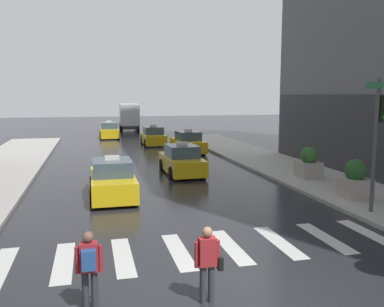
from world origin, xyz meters
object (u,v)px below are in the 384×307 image
object	(u,v)px
pedestrian_with_backpack	(89,265)
pedestrian_with_handbag	(208,260)
planter_near_corner	(355,180)
taxi_lead	(112,180)
box_truck	(129,116)
taxi_third	(188,143)
taxi_second	(182,161)
taxi_fourth	(153,137)
taxi_fifth	(109,131)
planter_mid_block	(309,163)
traffic_light_pole	(379,126)

from	to	relation	value
pedestrian_with_backpack	pedestrian_with_handbag	size ratio (longest dim) A/B	1.00
pedestrian_with_handbag	planter_near_corner	size ratio (longest dim) A/B	1.03
taxi_lead	box_truck	bearing A→B (deg)	83.45
box_truck	planter_near_corner	distance (m)	37.03
taxi_third	planter_near_corner	size ratio (longest dim) A/B	2.88
taxi_second	taxi_third	world-z (taller)	same
box_truck	taxi_fourth	bearing A→B (deg)	-87.32
taxi_fifth	box_truck	world-z (taller)	box_truck
taxi_second	taxi_fifth	bearing A→B (deg)	98.25
taxi_third	planter_mid_block	distance (m)	12.25
planter_mid_block	pedestrian_with_handbag	bearing A→B (deg)	-128.22
box_truck	pedestrian_with_handbag	bearing A→B (deg)	-93.18
planter_mid_block	traffic_light_pole	bearing A→B (deg)	-98.57
taxi_second	planter_mid_block	world-z (taller)	taxi_second
box_truck	pedestrian_with_handbag	xyz separation A→B (m)	(-2.39, -43.15, -0.92)
planter_near_corner	planter_mid_block	size ratio (longest dim) A/B	1.00
taxi_lead	taxi_fifth	xyz separation A→B (m)	(1.02, 25.21, 0.00)
pedestrian_with_backpack	box_truck	bearing A→B (deg)	83.61
taxi_third	taxi_fourth	bearing A→B (deg)	108.75
taxi_third	planter_mid_block	size ratio (longest dim) A/B	2.88
pedestrian_with_handbag	box_truck	bearing A→B (deg)	86.82
pedestrian_with_backpack	pedestrian_with_handbag	bearing A→B (deg)	-6.27
traffic_light_pole	taxi_second	xyz separation A→B (m)	(-5.04, 9.57, -2.53)
taxi_fourth	pedestrian_with_backpack	size ratio (longest dim) A/B	2.76
taxi_second	planter_near_corner	bearing A→B (deg)	-53.34
traffic_light_pole	pedestrian_with_handbag	distance (m)	9.24
traffic_light_pole	taxi_lead	size ratio (longest dim) A/B	1.06
traffic_light_pole	taxi_third	world-z (taller)	traffic_light_pole
traffic_light_pole	planter_near_corner	xyz separation A→B (m)	(0.61, 1.97, -2.38)
taxi_lead	planter_near_corner	bearing A→B (deg)	-18.14
box_truck	pedestrian_with_handbag	size ratio (longest dim) A/B	4.62
box_truck	planter_mid_block	xyz separation A→B (m)	(6.19, -32.25, -0.98)
pedestrian_with_backpack	taxi_fifth	bearing A→B (deg)	86.72
taxi_fifth	pedestrian_with_handbag	bearing A→B (deg)	-89.32
taxi_fourth	taxi_second	bearing A→B (deg)	-92.06
taxi_fourth	pedestrian_with_handbag	bearing A→B (deg)	-96.30
taxi_second	planter_near_corner	xyz separation A→B (m)	(5.66, -7.60, 0.15)
taxi_lead	taxi_third	size ratio (longest dim) A/B	0.99
traffic_light_pole	taxi_third	bearing A→B (deg)	98.50
taxi_fifth	planter_mid_block	bearing A→B (deg)	-69.51
taxi_lead	taxi_second	distance (m)	5.99
taxi_fifth	box_truck	xyz separation A→B (m)	(2.81, 8.16, 1.13)
traffic_light_pole	box_truck	bearing A→B (deg)	97.76
taxi_fifth	pedestrian_with_handbag	world-z (taller)	taxi_fifth
traffic_light_pole	taxi_lead	xyz separation A→B (m)	(-9.08, 5.15, -2.53)
traffic_light_pole	box_truck	size ratio (longest dim) A/B	0.63
taxi_second	planter_mid_block	distance (m)	6.84
taxi_second	planter_mid_block	xyz separation A→B (m)	(5.99, -3.30, 0.15)
taxi_lead	pedestrian_with_backpack	bearing A→B (deg)	-95.80
taxi_fifth	pedestrian_with_handbag	xyz separation A→B (m)	(0.41, -34.99, 0.21)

